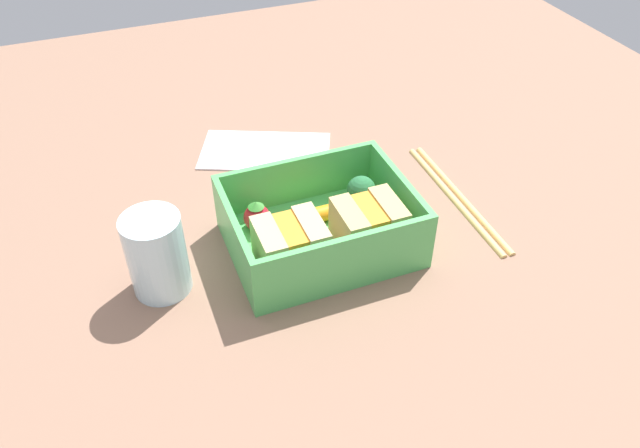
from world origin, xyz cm
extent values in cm
cube|color=#85624E|center=(0.00, 0.00, -1.00)|extent=(120.00, 120.00, 2.00)
cube|color=#4EB259|center=(0.00, 0.00, 0.60)|extent=(17.04, 13.21, 1.20)
cube|color=#4EB259|center=(0.00, 6.30, 3.66)|extent=(17.04, 0.60, 4.93)
cube|color=#4EB259|center=(0.00, -6.30, 3.66)|extent=(17.04, 0.60, 4.93)
cube|color=#4EB259|center=(-8.22, 0.00, 3.66)|extent=(0.60, 12.01, 4.93)
cube|color=#4EB259|center=(8.22, 0.00, 3.66)|extent=(0.60, 12.01, 4.93)
cube|color=tan|center=(-5.79, 2.57, 3.43)|extent=(1.97, 5.13, 4.46)
cube|color=orange|center=(-3.81, 2.57, 3.43)|extent=(1.97, 4.72, 4.11)
cube|color=tan|center=(-1.84, 2.57, 3.43)|extent=(1.97, 5.13, 4.46)
cube|color=tan|center=(1.84, 2.57, 3.43)|extent=(1.97, 5.13, 4.46)
cube|color=orange|center=(3.81, 2.57, 3.43)|extent=(1.97, 4.72, 4.11)
cube|color=tan|center=(5.79, 2.57, 3.43)|extent=(1.97, 5.13, 4.46)
cylinder|color=#85BA65|center=(-5.27, -2.32, 1.89)|extent=(1.30, 1.30, 1.37)
sphere|color=#266739|center=(-5.27, -2.32, 3.59)|extent=(2.91, 2.91, 2.91)
cylinder|color=orange|center=(-0.17, -2.17, 1.98)|extent=(4.67, 1.60, 1.57)
sphere|color=red|center=(5.20, -3.31, 2.50)|extent=(2.61, 2.61, 2.61)
cone|color=#3B8234|center=(5.20, -3.31, 4.11)|extent=(1.56, 1.56, 0.60)
cylinder|color=tan|center=(-16.74, -1.63, 0.35)|extent=(1.06, 19.39, 0.70)
cylinder|color=tan|center=(-15.80, -1.64, 0.35)|extent=(1.06, 19.39, 0.70)
cylinder|color=silver|center=(15.14, -0.25, 3.90)|extent=(5.17, 5.17, 7.79)
cube|color=silver|center=(0.04, -17.58, 0.20)|extent=(16.91, 13.53, 0.40)
camera|label=1|loc=(16.34, 41.79, 40.55)|focal=35.00mm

